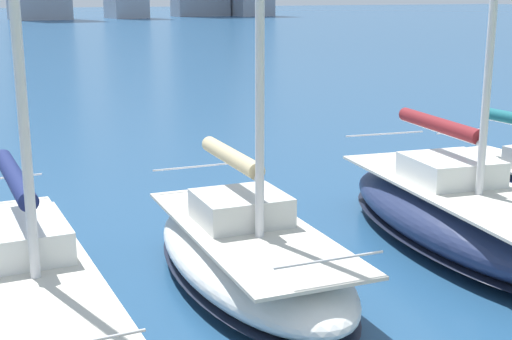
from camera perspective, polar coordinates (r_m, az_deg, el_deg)
The scene contains 3 objects.
sailboat_maroon at distance 16.13m, azimuth 15.98°, elevation -3.25°, with size 4.30×8.45×12.78m.
sailboat_tan at distance 13.50m, azimuth -0.61°, elevation -6.54°, with size 3.32×7.09×9.54m.
sailboat_navy at distance 12.53m, azimuth -17.54°, elevation -8.87°, with size 2.63×9.03×11.60m.
Camera 1 is at (5.74, 4.87, 5.36)m, focal length 50.00 mm.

